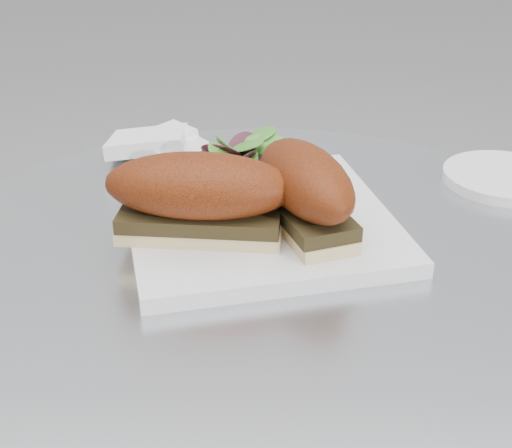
{
  "coord_description": "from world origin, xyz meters",
  "views": [
    {
      "loc": [
        -0.01,
        -0.58,
        1.07
      ],
      "look_at": [
        -0.01,
        -0.0,
        0.77
      ],
      "focal_mm": 50.0,
      "sensor_mm": 36.0,
      "label": 1
    }
  ],
  "objects_px": {
    "plate": "(259,220)",
    "sandwich_right": "(305,188)",
    "sandwich_left": "(200,194)",
    "saucer": "(504,177)"
  },
  "relations": [
    {
      "from": "plate",
      "to": "sandwich_right",
      "type": "xyz_separation_m",
      "value": [
        0.04,
        -0.03,
        0.05
      ]
    },
    {
      "from": "sandwich_left",
      "to": "saucer",
      "type": "xyz_separation_m",
      "value": [
        0.34,
        0.15,
        -0.05
      ]
    },
    {
      "from": "sandwich_right",
      "to": "saucer",
      "type": "bearing_deg",
      "value": 100.59
    },
    {
      "from": "sandwich_left",
      "to": "plate",
      "type": "bearing_deg",
      "value": 43.48
    },
    {
      "from": "plate",
      "to": "saucer",
      "type": "relative_size",
      "value": 1.87
    },
    {
      "from": "sandwich_left",
      "to": "sandwich_right",
      "type": "height_order",
      "value": "same"
    },
    {
      "from": "plate",
      "to": "saucer",
      "type": "distance_m",
      "value": 0.3
    },
    {
      "from": "plate",
      "to": "sandwich_left",
      "type": "bearing_deg",
      "value": -142.07
    },
    {
      "from": "sandwich_right",
      "to": "saucer",
      "type": "height_order",
      "value": "sandwich_right"
    },
    {
      "from": "sandwich_left",
      "to": "sandwich_right",
      "type": "xyz_separation_m",
      "value": [
        0.1,
        0.01,
        0.0
      ]
    }
  ]
}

